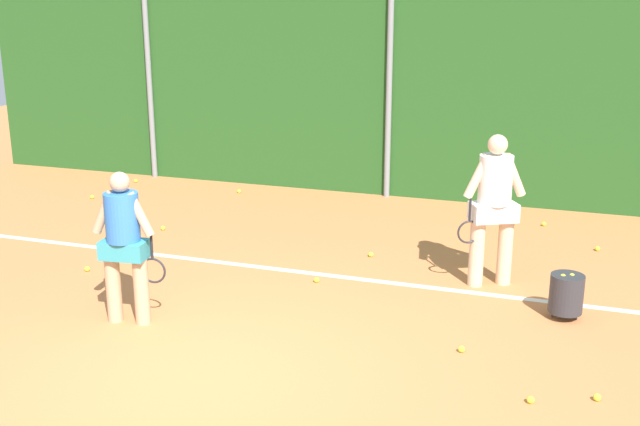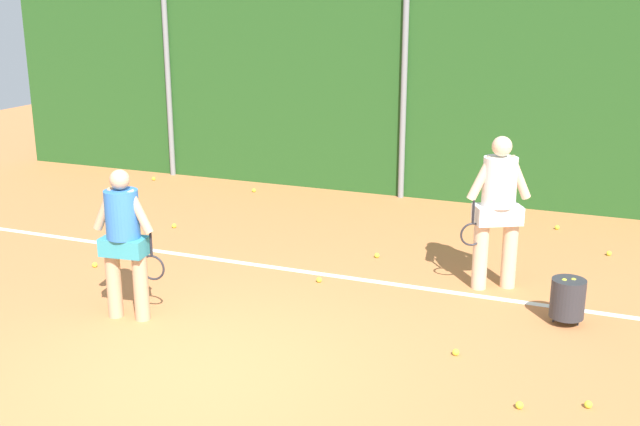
{
  "view_description": "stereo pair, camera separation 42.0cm",
  "coord_description": "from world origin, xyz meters",
  "px_view_note": "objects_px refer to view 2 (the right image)",
  "views": [
    {
      "loc": [
        3.06,
        -5.74,
        3.43
      ],
      "look_at": [
        0.42,
        2.02,
        1.05
      ],
      "focal_mm": 43.46,
      "sensor_mm": 36.0,
      "label": 1
    },
    {
      "loc": [
        3.45,
        -5.59,
        3.43
      ],
      "look_at": [
        0.42,
        2.02,
        1.05
      ],
      "focal_mm": 43.46,
      "sensor_mm": 36.0,
      "label": 2
    }
  ],
  "objects_px": {
    "tennis_ball_0": "(254,190)",
    "tennis_ball_4": "(95,265)",
    "tennis_ball_11": "(456,352)",
    "player_foreground_near": "(124,237)",
    "tennis_ball_9": "(588,405)",
    "tennis_ball_5": "(319,280)",
    "tennis_ball_6": "(174,226)",
    "ball_hopper": "(568,298)",
    "tennis_ball_1": "(557,227)",
    "tennis_ball_13": "(109,194)",
    "tennis_ball_10": "(519,405)",
    "player_midcourt": "(498,205)",
    "tennis_ball_3": "(154,179)",
    "tennis_ball_12": "(609,253)",
    "tennis_ball_8": "(377,255)"
  },
  "relations": [
    {
      "from": "tennis_ball_0",
      "to": "tennis_ball_4",
      "type": "distance_m",
      "value": 4.2
    },
    {
      "from": "tennis_ball_11",
      "to": "player_foreground_near",
      "type": "bearing_deg",
      "value": -173.26
    },
    {
      "from": "tennis_ball_0",
      "to": "tennis_ball_9",
      "type": "bearing_deg",
      "value": -43.04
    },
    {
      "from": "tennis_ball_5",
      "to": "tennis_ball_11",
      "type": "xyz_separation_m",
      "value": [
        1.96,
        -1.33,
        0.0
      ]
    },
    {
      "from": "tennis_ball_4",
      "to": "tennis_ball_11",
      "type": "height_order",
      "value": "same"
    },
    {
      "from": "tennis_ball_6",
      "to": "tennis_ball_11",
      "type": "height_order",
      "value": "same"
    },
    {
      "from": "ball_hopper",
      "to": "tennis_ball_5",
      "type": "relative_size",
      "value": 7.78
    },
    {
      "from": "ball_hopper",
      "to": "tennis_ball_1",
      "type": "relative_size",
      "value": 7.78
    },
    {
      "from": "tennis_ball_5",
      "to": "tennis_ball_6",
      "type": "distance_m",
      "value": 3.12
    },
    {
      "from": "tennis_ball_1",
      "to": "tennis_ball_11",
      "type": "height_order",
      "value": "same"
    },
    {
      "from": "tennis_ball_13",
      "to": "tennis_ball_4",
      "type": "bearing_deg",
      "value": -56.37
    },
    {
      "from": "tennis_ball_10",
      "to": "player_midcourt",
      "type": "bearing_deg",
      "value": 104.12
    },
    {
      "from": "tennis_ball_3",
      "to": "tennis_ball_4",
      "type": "relative_size",
      "value": 1.0
    },
    {
      "from": "player_midcourt",
      "to": "tennis_ball_5",
      "type": "bearing_deg",
      "value": -11.45
    },
    {
      "from": "tennis_ball_9",
      "to": "tennis_ball_12",
      "type": "relative_size",
      "value": 1.0
    },
    {
      "from": "tennis_ball_5",
      "to": "tennis_ball_12",
      "type": "height_order",
      "value": "same"
    },
    {
      "from": "tennis_ball_13",
      "to": "tennis_ball_12",
      "type": "bearing_deg",
      "value": -0.85
    },
    {
      "from": "tennis_ball_10",
      "to": "tennis_ball_12",
      "type": "relative_size",
      "value": 1.0
    },
    {
      "from": "tennis_ball_0",
      "to": "tennis_ball_5",
      "type": "height_order",
      "value": "same"
    },
    {
      "from": "tennis_ball_10",
      "to": "tennis_ball_11",
      "type": "relative_size",
      "value": 1.0
    },
    {
      "from": "player_foreground_near",
      "to": "tennis_ball_6",
      "type": "bearing_deg",
      "value": 107.33
    },
    {
      "from": "tennis_ball_3",
      "to": "tennis_ball_9",
      "type": "distance_m",
      "value": 9.79
    },
    {
      "from": "ball_hopper",
      "to": "tennis_ball_12",
      "type": "distance_m",
      "value": 2.54
    },
    {
      "from": "tennis_ball_6",
      "to": "tennis_ball_11",
      "type": "xyz_separation_m",
      "value": [
        4.8,
        -2.6,
        0.0
      ]
    },
    {
      "from": "tennis_ball_8",
      "to": "tennis_ball_1",
      "type": "bearing_deg",
      "value": 46.19
    },
    {
      "from": "tennis_ball_13",
      "to": "player_foreground_near",
      "type": "bearing_deg",
      "value": -51.26
    },
    {
      "from": "ball_hopper",
      "to": "tennis_ball_4",
      "type": "xyz_separation_m",
      "value": [
        -5.76,
        -0.42,
        -0.26
      ]
    },
    {
      "from": "player_foreground_near",
      "to": "player_midcourt",
      "type": "xyz_separation_m",
      "value": [
        3.51,
        2.35,
        0.1
      ]
    },
    {
      "from": "player_midcourt",
      "to": "tennis_ball_6",
      "type": "xyz_separation_m",
      "value": [
        -4.83,
        0.66,
        -0.99
      ]
    },
    {
      "from": "player_midcourt",
      "to": "tennis_ball_6",
      "type": "distance_m",
      "value": 4.98
    },
    {
      "from": "tennis_ball_12",
      "to": "tennis_ball_8",
      "type": "bearing_deg",
      "value": -156.71
    },
    {
      "from": "tennis_ball_1",
      "to": "tennis_ball_12",
      "type": "relative_size",
      "value": 1.0
    },
    {
      "from": "tennis_ball_1",
      "to": "tennis_ball_13",
      "type": "distance_m",
      "value": 7.42
    },
    {
      "from": "tennis_ball_10",
      "to": "tennis_ball_1",
      "type": "bearing_deg",
      "value": 92.03
    },
    {
      "from": "tennis_ball_3",
      "to": "tennis_ball_0",
      "type": "bearing_deg",
      "value": -2.45
    },
    {
      "from": "player_foreground_near",
      "to": "ball_hopper",
      "type": "height_order",
      "value": "player_foreground_near"
    },
    {
      "from": "player_midcourt",
      "to": "tennis_ball_6",
      "type": "height_order",
      "value": "player_midcourt"
    },
    {
      "from": "player_midcourt",
      "to": "tennis_ball_11",
      "type": "bearing_deg",
      "value": 60.53
    },
    {
      "from": "tennis_ball_3",
      "to": "tennis_ball_4",
      "type": "bearing_deg",
      "value": -65.66
    },
    {
      "from": "tennis_ball_9",
      "to": "tennis_ball_10",
      "type": "height_order",
      "value": "same"
    },
    {
      "from": "ball_hopper",
      "to": "tennis_ball_0",
      "type": "bearing_deg",
      "value": 145.88
    },
    {
      "from": "tennis_ball_1",
      "to": "tennis_ball_5",
      "type": "distance_m",
      "value": 4.14
    },
    {
      "from": "tennis_ball_0",
      "to": "tennis_ball_13",
      "type": "distance_m",
      "value": 2.49
    },
    {
      "from": "tennis_ball_1",
      "to": "tennis_ball_9",
      "type": "distance_m",
      "value": 5.24
    },
    {
      "from": "tennis_ball_1",
      "to": "tennis_ball_4",
      "type": "xyz_separation_m",
      "value": [
        -5.35,
        -3.88,
        0.0
      ]
    },
    {
      "from": "player_midcourt",
      "to": "tennis_ball_1",
      "type": "bearing_deg",
      "value": -129.1
    },
    {
      "from": "tennis_ball_8",
      "to": "tennis_ball_10",
      "type": "distance_m",
      "value": 3.96
    },
    {
      "from": "tennis_ball_4",
      "to": "tennis_ball_12",
      "type": "bearing_deg",
      "value": 25.51
    },
    {
      "from": "ball_hopper",
      "to": "tennis_ball_10",
      "type": "bearing_deg",
      "value": -96.23
    },
    {
      "from": "tennis_ball_0",
      "to": "tennis_ball_4",
      "type": "height_order",
      "value": "same"
    }
  ]
}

